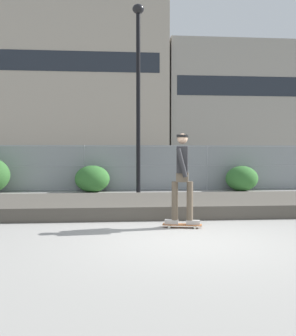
% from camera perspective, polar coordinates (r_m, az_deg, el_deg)
% --- Properties ---
extents(ground_plane, '(120.00, 120.00, 0.00)m').
position_cam_1_polar(ground_plane, '(6.78, 5.97, -10.82)').
color(ground_plane, gray).
extents(gravel_berm, '(15.43, 3.17, 0.32)m').
position_cam_1_polar(gravel_berm, '(10.14, 2.25, -5.51)').
color(gravel_berm, '#4C473F').
rests_on(gravel_berm, ground_plane).
extents(skateboard, '(0.82, 0.37, 0.07)m').
position_cam_1_polar(skateboard, '(7.86, 5.19, -8.56)').
color(skateboard, '#9E5B33').
rests_on(skateboard, ground_plane).
extents(skater, '(0.72, 0.62, 1.86)m').
position_cam_1_polar(skater, '(7.73, 5.22, -0.66)').
color(skater, '#B2ADA8').
rests_on(skater, skateboard).
extents(chain_fence, '(25.20, 0.06, 1.85)m').
position_cam_1_polar(chain_fence, '(15.35, -0.22, 0.04)').
color(chain_fence, gray).
rests_on(chain_fence, ground_plane).
extents(street_lamp, '(0.44, 0.44, 7.14)m').
position_cam_1_polar(street_lamp, '(14.71, -1.48, 13.57)').
color(street_lamp, black).
rests_on(street_lamp, ground_plane).
extents(parked_car_near, '(4.49, 2.13, 1.66)m').
position_cam_1_polar(parked_car_near, '(18.82, -12.82, 0.11)').
color(parked_car_near, maroon).
rests_on(parked_car_near, ground_plane).
extents(library_building, '(31.74, 15.99, 20.64)m').
position_cam_1_polar(library_building, '(56.74, -14.32, 11.13)').
color(library_building, '#9E9384').
rests_on(library_building, ground_plane).
extents(office_block, '(18.36, 13.54, 16.35)m').
position_cam_1_polar(office_block, '(57.17, 11.78, 8.92)').
color(office_block, gray).
rests_on(office_block, ground_plane).
extents(shrub_center, '(1.36, 1.11, 1.05)m').
position_cam_1_polar(shrub_center, '(14.91, -8.41, -1.62)').
color(shrub_center, '#336B2D').
rests_on(shrub_center, ground_plane).
extents(shrub_right, '(1.31, 1.07, 1.01)m').
position_cam_1_polar(shrub_right, '(15.65, 13.99, -1.55)').
color(shrub_right, '#336B2D').
rests_on(shrub_right, ground_plane).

